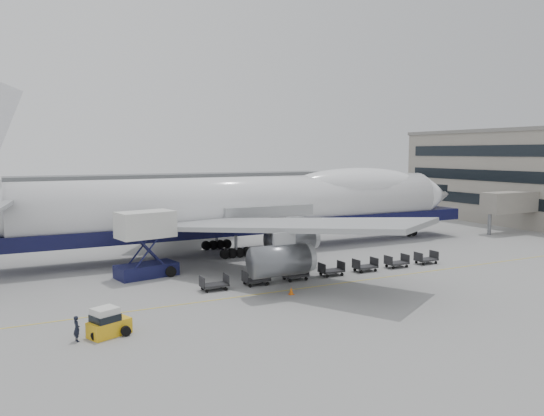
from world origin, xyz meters
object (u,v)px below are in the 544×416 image
airliner (254,204)px  ground_worker (77,329)px  catering_truck (146,241)px  baggage_tug (108,323)px

airliner → ground_worker: (-22.87, -22.82, -4.81)m
catering_truck → baggage_tug: (-6.20, -15.18, -2.63)m
catering_truck → ground_worker: bearing=-128.9°
ground_worker → airliner: bearing=-57.5°
airliner → catering_truck: bearing=-153.1°
airliner → catering_truck: airliner is taller
baggage_tug → catering_truck: bearing=45.4°
ground_worker → catering_truck: bearing=-40.3°
airliner → baggage_tug: size_ratio=23.07×
catering_truck → airliner: bearing=15.8°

